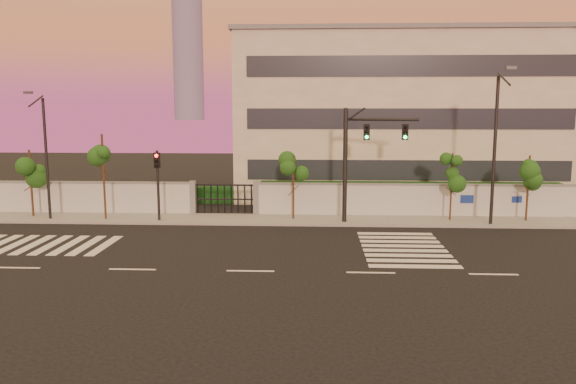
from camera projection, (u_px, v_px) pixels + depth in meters
name	position (u px, v px, depth m)	size (l,w,h in m)	color
ground	(250.00, 271.00, 23.41)	(120.00, 120.00, 0.00)	black
sidewalk	(270.00, 220.00, 33.77)	(60.00, 3.00, 0.15)	gray
perimeter_wall	(274.00, 199.00, 35.09)	(60.00, 0.36, 2.20)	#B5B7BD
hedge_row	(292.00, 196.00, 37.79)	(41.00, 4.25, 1.80)	black
institutional_building	(396.00, 115.00, 43.78)	(24.40, 12.40, 12.25)	#BDB4A0
distant_skyscraper	(187.00, 1.00, 293.71)	(16.00, 16.00, 118.00)	slate
road_markings	(227.00, 248.00, 27.19)	(57.00, 7.62, 0.02)	silver
street_tree_b	(31.00, 168.00, 34.17)	(1.64, 1.30, 4.22)	#382314
street_tree_c	(103.00, 157.00, 33.15)	(1.51, 1.20, 5.23)	#382314
street_tree_d	(294.00, 173.00, 33.31)	(1.42, 1.13, 3.97)	#382314
street_tree_e	(452.00, 172.00, 32.94)	(1.32, 1.05, 4.11)	#382314
street_tree_f	(529.00, 173.00, 32.77)	(1.47, 1.17, 3.99)	#382314
traffic_signal_main	(360.00, 152.00, 32.16)	(4.20, 1.34, 6.74)	black
traffic_signal_secondary	(158.00, 177.00, 32.85)	(0.33, 0.33, 4.28)	black
streetlight_west	(45.00, 153.00, 33.00)	(0.46, 1.84, 7.65)	black
streetlight_east	(496.00, 143.00, 31.30)	(0.53, 2.14, 8.88)	black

